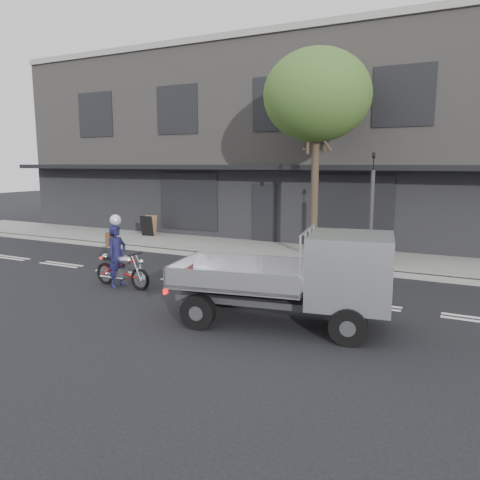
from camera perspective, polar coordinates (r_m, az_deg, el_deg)
name	(u,v)px	position (r m, az deg, el deg)	size (l,w,h in m)	color
ground	(188,281)	(12.92, -6.40, -5.03)	(80.00, 80.00, 0.00)	black
sidewalk	(259,250)	(16.94, 2.30, -1.28)	(32.00, 3.20, 0.15)	gray
kerb	(239,258)	(15.52, -0.15, -2.25)	(32.00, 0.20, 0.15)	gray
building_main	(317,146)	(22.84, 9.38, 11.23)	(26.00, 10.00, 8.00)	slate
street_tree	(317,96)	(15.53, 9.37, 16.93)	(3.40, 3.40, 6.74)	#382B21
traffic_light_pole	(371,217)	(14.15, 15.69, 2.74)	(0.12, 0.12, 3.50)	#2D2D30
motorcycle	(122,269)	(12.55, -14.18, -3.43)	(1.82, 0.53, 0.94)	black
rider	(117,256)	(12.58, -14.76, -1.89)	(0.59, 0.39, 1.62)	#15153A
flatbed_ute	(329,272)	(9.15, 10.83, -3.91)	(4.45, 2.37, 1.96)	black
construction_barrier	(364,250)	(14.75, 14.83, -1.22)	(1.50, 0.60, 0.84)	yellow
sandwich_board	(147,226)	(20.13, -11.30, 1.69)	(0.54, 0.36, 0.86)	black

